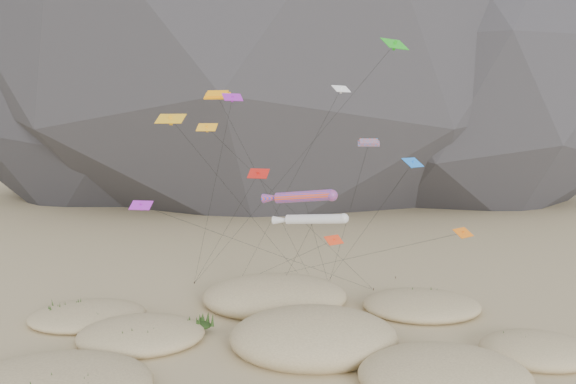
# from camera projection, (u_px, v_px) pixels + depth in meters

# --- Properties ---
(ground) EXTENTS (500.00, 500.00, 0.00)m
(ground) POSITION_uv_depth(u_px,v_px,m) (299.00, 365.00, 45.09)
(ground) COLOR #CCB789
(ground) RESTS_ON ground
(dunes) EXTENTS (50.53, 39.15, 4.30)m
(dunes) POSITION_uv_depth(u_px,v_px,m) (280.00, 335.00, 49.63)
(dunes) COLOR #CCB789
(dunes) RESTS_ON ground
(dune_grass) EXTENTS (43.07, 30.11, 1.47)m
(dune_grass) POSITION_uv_depth(u_px,v_px,m) (300.00, 338.00, 48.73)
(dune_grass) COLOR black
(dune_grass) RESTS_ON ground
(kite_stakes) EXTENTS (25.45, 5.08, 0.30)m
(kite_stakes) POSITION_uv_depth(u_px,v_px,m) (297.00, 283.00, 68.84)
(kite_stakes) COLOR #3F2D1E
(kite_stakes) RESTS_ON ground
(rainbow_tube_kite) EXTENTS (8.48, 16.25, 13.67)m
(rainbow_tube_kite) POSITION_uv_depth(u_px,v_px,m) (301.00, 197.00, 50.39)
(rainbow_tube_kite) COLOR #FF4B1A
(rainbow_tube_kite) RESTS_ON ground
(white_tube_kite) EXTENTS (6.82, 15.82, 11.43)m
(white_tube_kite) POSITION_uv_depth(u_px,v_px,m) (311.00, 219.00, 51.18)
(white_tube_kite) COLOR silver
(white_tube_kite) RESTS_ON ground
(orange_parafoil) EXTENTS (12.28, 11.68, 22.77)m
(orange_parafoil) POSITION_uv_depth(u_px,v_px,m) (219.00, 98.00, 55.88)
(orange_parafoil) COLOR #FF990D
(orange_parafoil) RESTS_ON ground
(multi_parafoil) EXTENTS (2.70, 14.70, 18.02)m
(multi_parafoil) POSITION_uv_depth(u_px,v_px,m) (368.00, 145.00, 53.88)
(multi_parafoil) COLOR #F04519
(multi_parafoil) RESTS_ON ground
(delta_kites) EXTENTS (31.89, 20.19, 27.42)m
(delta_kites) POSITION_uv_depth(u_px,v_px,m) (291.00, 149.00, 53.51)
(delta_kites) COLOR blue
(delta_kites) RESTS_ON ground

